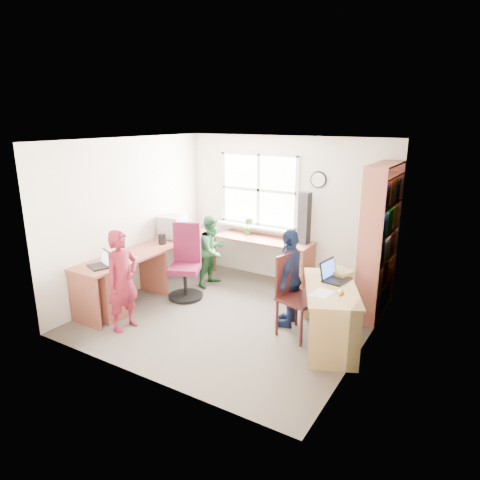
{
  "coord_description": "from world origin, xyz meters",
  "views": [
    {
      "loc": [
        2.92,
        -4.58,
        2.67
      ],
      "look_at": [
        0.0,
        0.25,
        1.05
      ],
      "focal_mm": 32.0,
      "sensor_mm": 36.0,
      "label": 1
    }
  ],
  "objects_px": {
    "right_desk": "(330,302)",
    "person_navy": "(290,278)",
    "wooden_chair": "(295,292)",
    "cd_tower": "(304,218)",
    "laptop_left": "(101,263)",
    "l_desk": "(145,275)",
    "crt_monitor": "(173,227)",
    "potted_plant": "(248,226)",
    "swivel_chair": "(186,266)",
    "person_green": "(213,251)",
    "person_red": "(123,281)",
    "laptop_right": "(333,275)",
    "bookshelf": "(379,244)"
  },
  "relations": [
    {
      "from": "person_red",
      "to": "right_desk",
      "type": "bearing_deg",
      "value": -63.28
    },
    {
      "from": "l_desk",
      "to": "laptop_left",
      "type": "relative_size",
      "value": 7.91
    },
    {
      "from": "potted_plant",
      "to": "laptop_left",
      "type": "bearing_deg",
      "value": -109.99
    },
    {
      "from": "l_desk",
      "to": "person_red",
      "type": "height_order",
      "value": "person_red"
    },
    {
      "from": "cd_tower",
      "to": "person_green",
      "type": "relative_size",
      "value": 0.7
    },
    {
      "from": "right_desk",
      "to": "person_navy",
      "type": "relative_size",
      "value": 1.07
    },
    {
      "from": "l_desk",
      "to": "crt_monitor",
      "type": "xyz_separation_m",
      "value": [
        -0.24,
        0.95,
        0.49
      ]
    },
    {
      "from": "laptop_right",
      "to": "cd_tower",
      "type": "distance_m",
      "value": 1.6
    },
    {
      "from": "right_desk",
      "to": "wooden_chair",
      "type": "xyz_separation_m",
      "value": [
        -0.46,
        0.0,
        0.03
      ]
    },
    {
      "from": "person_red",
      "to": "laptop_left",
      "type": "bearing_deg",
      "value": 84.7
    },
    {
      "from": "crt_monitor",
      "to": "person_navy",
      "type": "bearing_deg",
      "value": -16.4
    },
    {
      "from": "l_desk",
      "to": "wooden_chair",
      "type": "bearing_deg",
      "value": 7.72
    },
    {
      "from": "l_desk",
      "to": "person_navy",
      "type": "distance_m",
      "value": 2.15
    },
    {
      "from": "crt_monitor",
      "to": "laptop_left",
      "type": "distance_m",
      "value": 1.59
    },
    {
      "from": "swivel_chair",
      "to": "crt_monitor",
      "type": "distance_m",
      "value": 0.83
    },
    {
      "from": "right_desk",
      "to": "person_navy",
      "type": "height_order",
      "value": "person_navy"
    },
    {
      "from": "l_desk",
      "to": "right_desk",
      "type": "height_order",
      "value": "l_desk"
    },
    {
      "from": "laptop_left",
      "to": "potted_plant",
      "type": "bearing_deg",
      "value": 91.37
    },
    {
      "from": "right_desk",
      "to": "l_desk",
      "type": "bearing_deg",
      "value": 161.52
    },
    {
      "from": "person_green",
      "to": "person_navy",
      "type": "xyz_separation_m",
      "value": [
        1.68,
        -0.65,
        0.07
      ]
    },
    {
      "from": "crt_monitor",
      "to": "potted_plant",
      "type": "height_order",
      "value": "crt_monitor"
    },
    {
      "from": "swivel_chair",
      "to": "laptop_left",
      "type": "relative_size",
      "value": 3.05
    },
    {
      "from": "wooden_chair",
      "to": "cd_tower",
      "type": "height_order",
      "value": "cd_tower"
    },
    {
      "from": "cd_tower",
      "to": "person_green",
      "type": "distance_m",
      "value": 1.57
    },
    {
      "from": "bookshelf",
      "to": "laptop_right",
      "type": "bearing_deg",
      "value": -107.98
    },
    {
      "from": "right_desk",
      "to": "crt_monitor",
      "type": "relative_size",
      "value": 3.39
    },
    {
      "from": "person_green",
      "to": "person_navy",
      "type": "bearing_deg",
      "value": -107.03
    },
    {
      "from": "cd_tower",
      "to": "potted_plant",
      "type": "height_order",
      "value": "cd_tower"
    },
    {
      "from": "cd_tower",
      "to": "potted_plant",
      "type": "xyz_separation_m",
      "value": [
        -1.01,
        -0.01,
        -0.26
      ]
    },
    {
      "from": "swivel_chair",
      "to": "laptop_right",
      "type": "relative_size",
      "value": 2.89
    },
    {
      "from": "right_desk",
      "to": "person_green",
      "type": "height_order",
      "value": "person_green"
    },
    {
      "from": "person_navy",
      "to": "bookshelf",
      "type": "bearing_deg",
      "value": 127.12
    },
    {
      "from": "laptop_left",
      "to": "person_red",
      "type": "xyz_separation_m",
      "value": [
        0.46,
        -0.08,
        -0.14
      ]
    },
    {
      "from": "person_navy",
      "to": "crt_monitor",
      "type": "bearing_deg",
      "value": -111.14
    },
    {
      "from": "laptop_left",
      "to": "person_navy",
      "type": "xyz_separation_m",
      "value": [
        2.24,
        1.14,
        -0.14
      ]
    },
    {
      "from": "laptop_left",
      "to": "person_green",
      "type": "height_order",
      "value": "person_green"
    },
    {
      "from": "wooden_chair",
      "to": "person_green",
      "type": "xyz_separation_m",
      "value": [
        -1.84,
        0.86,
        0.02
      ]
    },
    {
      "from": "wooden_chair",
      "to": "laptop_right",
      "type": "height_order",
      "value": "wooden_chair"
    },
    {
      "from": "right_desk",
      "to": "laptop_left",
      "type": "bearing_deg",
      "value": 173.12
    },
    {
      "from": "l_desk",
      "to": "person_red",
      "type": "distance_m",
      "value": 0.79
    },
    {
      "from": "swivel_chair",
      "to": "person_navy",
      "type": "relative_size",
      "value": 0.87
    },
    {
      "from": "person_red",
      "to": "l_desk",
      "type": "bearing_deg",
      "value": 27.02
    },
    {
      "from": "swivel_chair",
      "to": "person_green",
      "type": "distance_m",
      "value": 0.63
    },
    {
      "from": "person_red",
      "to": "person_navy",
      "type": "height_order",
      "value": "person_red"
    },
    {
      "from": "crt_monitor",
      "to": "person_green",
      "type": "distance_m",
      "value": 0.77
    },
    {
      "from": "l_desk",
      "to": "laptop_left",
      "type": "distance_m",
      "value": 0.73
    },
    {
      "from": "right_desk",
      "to": "swivel_chair",
      "type": "relative_size",
      "value": 1.24
    },
    {
      "from": "cd_tower",
      "to": "person_navy",
      "type": "bearing_deg",
      "value": -67.24
    },
    {
      "from": "bookshelf",
      "to": "person_navy",
      "type": "height_order",
      "value": "bookshelf"
    },
    {
      "from": "person_red",
      "to": "bookshelf",
      "type": "bearing_deg",
      "value": -46.67
    }
  ]
}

